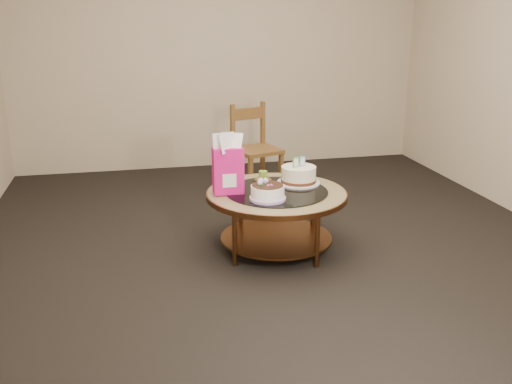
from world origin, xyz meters
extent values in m
plane|color=black|center=(0.00, 0.00, 0.00)|extent=(5.00, 5.00, 0.00)
cube|color=tan|center=(0.00, 2.50, 1.30)|extent=(4.50, 0.02, 2.60)
cylinder|color=brown|center=(0.35, 0.20, 0.21)|extent=(0.04, 0.04, 0.42)
cylinder|color=brown|center=(-0.20, 0.35, 0.21)|extent=(0.04, 0.04, 0.42)
cylinder|color=brown|center=(-0.35, -0.20, 0.21)|extent=(0.04, 0.04, 0.42)
cylinder|color=brown|center=(0.20, -0.35, 0.21)|extent=(0.04, 0.04, 0.42)
cylinder|color=brown|center=(0.00, 0.00, 0.10)|extent=(0.82, 0.82, 0.02)
cylinder|color=brown|center=(0.00, 0.00, 0.43)|extent=(1.02, 1.02, 0.04)
cylinder|color=#968252|center=(0.00, 0.00, 0.45)|extent=(1.00, 1.00, 0.01)
cylinder|color=black|center=(0.00, 0.00, 0.45)|extent=(0.74, 0.74, 0.01)
cylinder|color=#BE98D7|center=(-0.11, -0.18, 0.47)|extent=(0.25, 0.25, 0.02)
cylinder|color=white|center=(-0.11, -0.18, 0.51)|extent=(0.23, 0.23, 0.10)
cylinder|color=black|center=(-0.11, -0.18, 0.56)|extent=(0.22, 0.22, 0.01)
sphere|color=#BE98D7|center=(-0.15, -0.13, 0.58)|extent=(0.05, 0.05, 0.05)
sphere|color=#BE98D7|center=(-0.11, -0.13, 0.58)|extent=(0.04, 0.04, 0.04)
sphere|color=#BE98D7|center=(-0.16, -0.17, 0.58)|extent=(0.04, 0.04, 0.04)
cone|color=#1E7127|center=(-0.12, -0.15, 0.57)|extent=(0.02, 0.03, 0.02)
cone|color=#1E7127|center=(-0.17, -0.14, 0.57)|extent=(0.03, 0.03, 0.02)
cone|color=#1E7127|center=(-0.10, -0.12, 0.57)|extent=(0.03, 0.03, 0.02)
cone|color=#1E7127|center=(-0.15, -0.19, 0.57)|extent=(0.03, 0.03, 0.02)
cylinder|color=silver|center=(0.21, 0.15, 0.46)|extent=(0.32, 0.32, 0.01)
cylinder|color=#422012|center=(0.21, 0.15, 0.48)|extent=(0.26, 0.26, 0.02)
cylinder|color=beige|center=(0.21, 0.15, 0.54)|extent=(0.26, 0.26, 0.10)
cube|color=#4EA245|center=(0.18, 0.14, 0.63)|extent=(0.05, 0.03, 0.07)
cube|color=silver|center=(0.18, 0.14, 0.63)|extent=(0.04, 0.02, 0.06)
cube|color=#3E88D5|center=(0.23, 0.16, 0.63)|extent=(0.05, 0.03, 0.07)
cube|color=silver|center=(0.23, 0.16, 0.63)|extent=(0.04, 0.02, 0.06)
cube|color=#E51572|center=(-0.35, 0.03, 0.62)|extent=(0.21, 0.12, 0.33)
cube|color=silver|center=(-0.35, 0.03, 0.56)|extent=(0.10, 0.12, 0.10)
cube|color=#DBCB5A|center=(-0.04, 0.24, 0.46)|extent=(0.11, 0.11, 0.01)
cylinder|color=gold|center=(-0.04, 0.24, 0.47)|extent=(0.13, 0.13, 0.01)
cylinder|color=olive|center=(-0.04, 0.24, 0.51)|extent=(0.06, 0.06, 0.06)
cylinder|color=black|center=(-0.04, 0.24, 0.55)|extent=(0.00, 0.00, 0.01)
cube|color=brown|center=(0.16, 1.39, 0.42)|extent=(0.50, 0.50, 0.04)
cube|color=brown|center=(0.06, 1.18, 0.21)|extent=(0.05, 0.05, 0.42)
cube|color=brown|center=(0.38, 1.28, 0.21)|extent=(0.05, 0.05, 0.42)
cube|color=brown|center=(-0.05, 1.50, 0.21)|extent=(0.05, 0.05, 0.42)
cube|color=brown|center=(0.27, 1.60, 0.21)|extent=(0.05, 0.05, 0.42)
cube|color=brown|center=(-0.05, 1.50, 0.64)|extent=(0.05, 0.05, 0.43)
cube|color=brown|center=(0.27, 1.60, 0.64)|extent=(0.05, 0.05, 0.43)
cube|color=brown|center=(0.11, 1.55, 0.75)|extent=(0.33, 0.13, 0.11)
camera|label=1|loc=(-0.99, -3.78, 1.70)|focal=40.00mm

